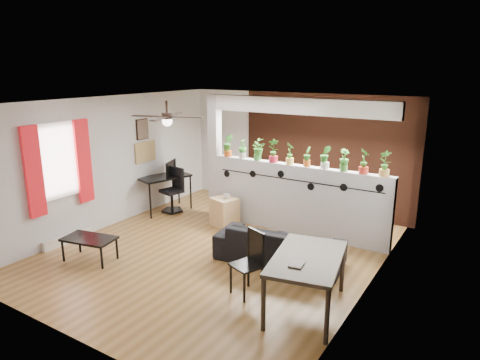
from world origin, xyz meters
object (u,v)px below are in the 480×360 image
(coffee_table, at_px, (89,240))
(potted_plant_3, at_px, (273,150))
(potted_plant_0, at_px, (228,145))
(computer_desk, at_px, (165,179))
(cube_shelf, at_px, (225,212))
(ceiling_fan, at_px, (167,118))
(potted_plant_7, at_px, (344,160))
(potted_plant_1, at_px, (242,148))
(potted_plant_9, at_px, (385,162))
(potted_plant_5, at_px, (307,156))
(potted_plant_6, at_px, (325,156))
(potted_plant_2, at_px, (258,149))
(dining_table, at_px, (307,262))
(office_chair, at_px, (174,193))
(potted_plant_4, at_px, (290,153))
(potted_plant_8, at_px, (364,160))
(folding_chair, at_px, (251,257))
(sofa, at_px, (279,245))
(cup, at_px, (226,196))

(coffee_table, bearing_deg, potted_plant_3, 57.61)
(potted_plant_0, height_order, computer_desk, potted_plant_0)
(potted_plant_0, xyz_separation_m, cube_shelf, (0.19, -0.43, -1.30))
(ceiling_fan, relative_size, potted_plant_7, 3.03)
(potted_plant_1, relative_size, potted_plant_9, 0.85)
(potted_plant_5, relative_size, cube_shelf, 0.63)
(computer_desk, bearing_deg, potted_plant_6, 5.43)
(potted_plant_2, bearing_deg, dining_table, -48.75)
(potted_plant_3, xyz_separation_m, computer_desk, (-2.52, -0.34, -0.87))
(cube_shelf, bearing_deg, potted_plant_2, 57.99)
(potted_plant_0, xyz_separation_m, office_chair, (-1.26, -0.28, -1.16))
(office_chair, bearing_deg, potted_plant_4, 6.05)
(potted_plant_8, bearing_deg, potted_plant_4, 180.00)
(potted_plant_2, height_order, office_chair, potted_plant_2)
(potted_plant_1, bearing_deg, potted_plant_3, 0.00)
(potted_plant_2, relative_size, computer_desk, 0.34)
(potted_plant_2, relative_size, cube_shelf, 0.71)
(ceiling_fan, height_order, dining_table, ceiling_fan)
(ceiling_fan, bearing_deg, potted_plant_9, 29.51)
(potted_plant_6, distance_m, folding_chair, 2.65)
(potted_plant_7, relative_size, coffee_table, 0.42)
(potted_plant_8, xyz_separation_m, dining_table, (0.03, -2.44, -0.90))
(potted_plant_4, bearing_deg, potted_plant_7, -0.00)
(potted_plant_7, height_order, sofa, potted_plant_7)
(potted_plant_6, relative_size, potted_plant_8, 0.96)
(potted_plant_5, relative_size, folding_chair, 0.40)
(potted_plant_9, bearing_deg, potted_plant_1, -180.00)
(ceiling_fan, relative_size, potted_plant_6, 2.79)
(potted_plant_2, distance_m, computer_desk, 2.35)
(potted_plant_1, relative_size, coffee_table, 0.41)
(cup, bearing_deg, potted_plant_8, 9.57)
(potted_plant_8, bearing_deg, potted_plant_3, -180.00)
(potted_plant_4, bearing_deg, potted_plant_9, 0.00)
(potted_plant_6, relative_size, potted_plant_7, 1.09)
(potted_plant_5, height_order, potted_plant_9, potted_plant_9)
(ceiling_fan, xyz_separation_m, potted_plant_4, (1.42, 1.80, -0.74))
(coffee_table, bearing_deg, potted_plant_1, 68.36)
(potted_plant_5, height_order, cup, potted_plant_5)
(dining_table, bearing_deg, sofa, 130.81)
(office_chair, bearing_deg, computer_desk, -164.50)
(cube_shelf, distance_m, dining_table, 3.35)
(potted_plant_1, relative_size, cube_shelf, 0.66)
(sofa, bearing_deg, folding_chair, 88.83)
(potted_plant_2, distance_m, coffee_table, 3.54)
(potted_plant_2, bearing_deg, potted_plant_1, 180.00)
(ceiling_fan, relative_size, potted_plant_5, 3.23)
(potted_plant_2, bearing_deg, cube_shelf, -139.71)
(potted_plant_1, distance_m, potted_plant_5, 1.40)
(potted_plant_2, height_order, cup, potted_plant_2)
(potted_plant_3, bearing_deg, office_chair, -173.04)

